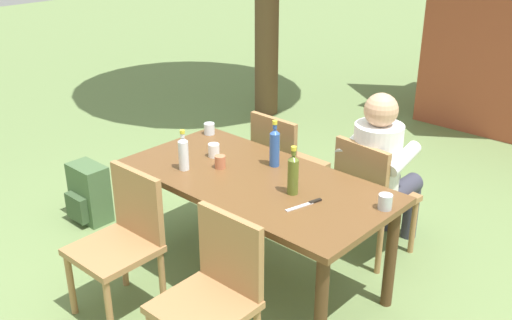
# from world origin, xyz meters

# --- Properties ---
(ground_plane) EXTENTS (24.00, 24.00, 0.00)m
(ground_plane) POSITION_xyz_m (0.00, 0.00, 0.00)
(ground_plane) COLOR #6B844C
(dining_table) EXTENTS (1.70, 0.85, 0.73)m
(dining_table) POSITION_xyz_m (0.00, 0.00, 0.64)
(dining_table) COLOR brown
(dining_table) RESTS_ON ground_plane
(chair_far_right) EXTENTS (0.48, 0.48, 0.87)m
(chair_far_right) POSITION_xyz_m (0.38, 0.73, 0.49)
(chair_far_right) COLOR #A37547
(chair_far_right) RESTS_ON ground_plane
(chair_far_left) EXTENTS (0.45, 0.45, 0.87)m
(chair_far_left) POSITION_xyz_m (-0.38, 0.73, 0.49)
(chair_far_left) COLOR #A37547
(chair_far_left) RESTS_ON ground_plane
(chair_near_left) EXTENTS (0.45, 0.45, 0.87)m
(chair_near_left) POSITION_xyz_m (-0.38, -0.73, 0.49)
(chair_near_left) COLOR #A37547
(chair_near_left) RESTS_ON ground_plane
(chair_near_right) EXTENTS (0.45, 0.45, 0.87)m
(chair_near_right) POSITION_xyz_m (0.38, -0.73, 0.49)
(chair_near_right) COLOR #A37547
(chair_near_right) RESTS_ON ground_plane
(person_in_white_shirt) EXTENTS (0.47, 0.61, 1.18)m
(person_in_white_shirt) POSITION_xyz_m (0.38, 0.84, 0.66)
(person_in_white_shirt) COLOR white
(person_in_white_shirt) RESTS_ON ground_plane
(bottle_clear) EXTENTS (0.06, 0.06, 0.26)m
(bottle_clear) POSITION_xyz_m (-0.42, -0.21, 0.85)
(bottle_clear) COLOR white
(bottle_clear) RESTS_ON dining_table
(bottle_blue) EXTENTS (0.06, 0.06, 0.31)m
(bottle_blue) POSITION_xyz_m (-0.04, 0.21, 0.87)
(bottle_blue) COLOR #2D56A3
(bottle_blue) RESTS_ON dining_table
(bottle_olive) EXTENTS (0.06, 0.06, 0.29)m
(bottle_olive) POSITION_xyz_m (0.29, -0.01, 0.86)
(bottle_olive) COLOR #566623
(bottle_olive) RESTS_ON dining_table
(cup_terracotta) EXTENTS (0.07, 0.07, 0.08)m
(cup_terracotta) POSITION_xyz_m (-0.27, -0.04, 0.77)
(cup_terracotta) COLOR #BC6B47
(cup_terracotta) RESTS_ON dining_table
(cup_glass) EXTENTS (0.08, 0.08, 0.08)m
(cup_glass) POSITION_xyz_m (-0.75, 0.32, 0.78)
(cup_glass) COLOR silver
(cup_glass) RESTS_ON dining_table
(cup_steel) EXTENTS (0.08, 0.08, 0.09)m
(cup_steel) POSITION_xyz_m (0.78, 0.19, 0.78)
(cup_steel) COLOR #B2B7BC
(cup_steel) RESTS_ON dining_table
(cup_white) EXTENTS (0.07, 0.07, 0.09)m
(cup_white) POSITION_xyz_m (-0.43, 0.06, 0.78)
(cup_white) COLOR white
(cup_white) RESTS_ON dining_table
(table_knife) EXTENTS (0.08, 0.24, 0.01)m
(table_knife) POSITION_xyz_m (0.44, -0.07, 0.74)
(table_knife) COLOR silver
(table_knife) RESTS_ON dining_table
(backpack_by_near_side) EXTENTS (0.31, 0.25, 0.46)m
(backpack_by_near_side) POSITION_xyz_m (-1.48, -0.29, 0.22)
(backpack_by_near_side) COLOR #47663D
(backpack_by_near_side) RESTS_ON ground_plane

